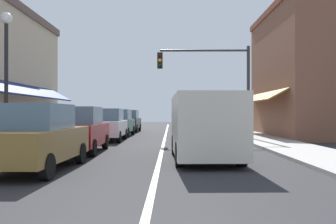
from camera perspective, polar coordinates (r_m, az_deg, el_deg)
name	(u,v)px	position (r m, az deg, el deg)	size (l,w,h in m)	color
ground_plane	(165,138)	(21.56, -0.52, -4.24)	(80.00, 80.00, 0.00)	#28282B
sidewalk_left	(74,137)	(22.34, -14.81, -3.94)	(2.60, 56.00, 0.12)	gray
sidewalk_right	(256,137)	(22.15, 13.89, -3.97)	(2.60, 56.00, 0.12)	#A39E99
lane_center_stripe	(165,138)	(21.56, -0.52, -4.23)	(0.14, 52.00, 0.01)	silver
storefront_right_block	(301,72)	(25.14, 20.39, 5.94)	(5.50, 10.20, 8.40)	brown
parked_car_nearest_left	(36,138)	(10.09, -20.27, -3.86)	(1.87, 4.15, 1.77)	brown
parked_car_second_left	(79,130)	(14.21, -14.02, -2.79)	(1.86, 4.14, 1.77)	maroon
parked_car_third_left	(108,125)	(19.85, -9.61, -2.05)	(1.82, 4.12, 1.77)	silver
parked_car_far_left	(118,123)	(24.10, -7.91, -1.72)	(1.86, 4.14, 1.77)	#0F4C33
parked_car_distant_left	(128,121)	(29.41, -6.35, -1.44)	(1.82, 4.12, 1.77)	black
van_in_lane	(204,125)	(11.80, 5.73, -2.03)	(2.12, 5.23, 2.12)	beige
traffic_signal_mast_arm	(215,75)	(20.64, 7.58, 5.85)	(5.29, 0.50, 5.36)	#333333
street_lamp_left_near	(6,61)	(12.54, -24.40, 7.45)	(0.36, 0.36, 4.73)	black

